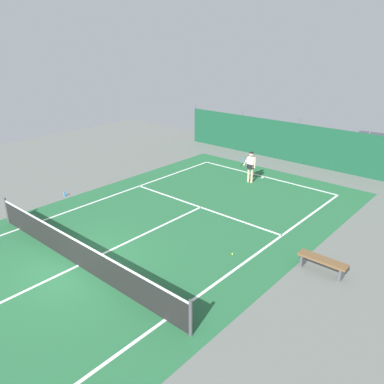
% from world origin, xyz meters
% --- Properties ---
extents(ground_plane, '(36.00, 36.00, 0.00)m').
position_xyz_m(ground_plane, '(0.00, 0.00, 0.00)').
color(ground_plane, slate).
extents(court_surface, '(11.02, 26.60, 0.01)m').
position_xyz_m(court_surface, '(0.00, 0.00, 0.00)').
color(court_surface, '#236038').
rests_on(court_surface, ground).
extents(tennis_net, '(10.12, 0.10, 1.10)m').
position_xyz_m(tennis_net, '(0.00, 0.00, 0.51)').
color(tennis_net, black).
rests_on(tennis_net, ground).
extents(back_fence, '(16.30, 0.98, 2.70)m').
position_xyz_m(back_fence, '(-0.00, 15.94, 0.67)').
color(back_fence, '#14472D').
rests_on(back_fence, ground).
extents(tennis_player, '(0.69, 0.77, 1.64)m').
position_xyz_m(tennis_player, '(-0.15, 10.64, 0.96)').
color(tennis_player, '#D8AD8C').
rests_on(tennis_player, ground).
extents(tennis_ball_near_player, '(0.07, 0.07, 0.07)m').
position_xyz_m(tennis_ball_near_player, '(3.49, 3.97, 0.03)').
color(tennis_ball_near_player, '#CCDB33').
rests_on(tennis_ball_near_player, ground).
extents(parked_car, '(2.45, 4.41, 1.68)m').
position_xyz_m(parked_car, '(3.24, 18.48, 0.84)').
color(parked_car, silver).
rests_on(parked_car, ground).
extents(courtside_bench, '(1.60, 0.40, 0.49)m').
position_xyz_m(courtside_bench, '(6.31, 5.01, 0.37)').
color(courtside_bench, brown).
rests_on(courtside_bench, ground).
extents(water_bottle, '(0.08, 0.08, 0.24)m').
position_xyz_m(water_bottle, '(-5.82, 3.10, 0.12)').
color(water_bottle, '#338CD8').
rests_on(water_bottle, ground).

